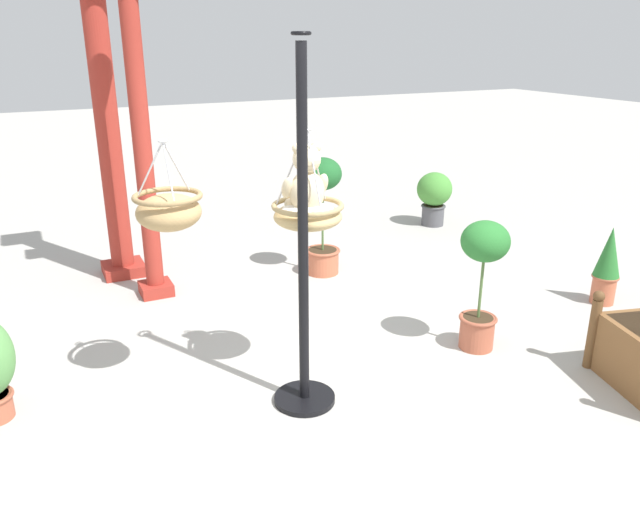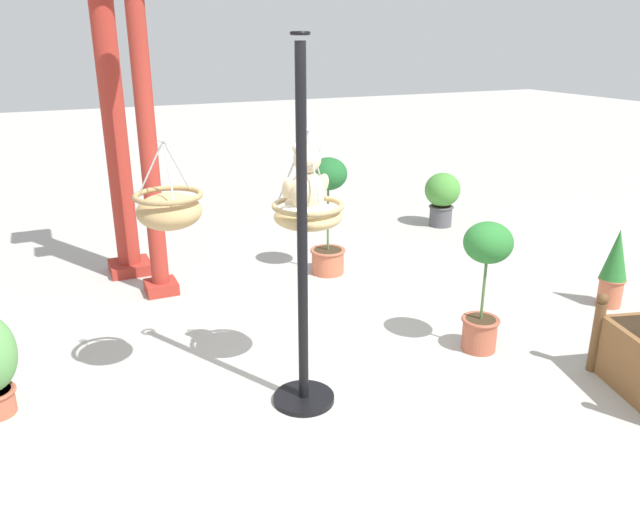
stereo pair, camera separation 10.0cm
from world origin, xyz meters
TOP-DOWN VIEW (x-y plane):
  - ground_plane at (0.00, 0.00)m, footprint 40.00×40.00m
  - display_pole_central at (-0.23, -0.08)m, footprint 0.44×0.44m
  - hanging_basket_with_teddy at (-0.08, 0.17)m, footprint 0.51×0.51m
  - teddy_bear at (-0.08, 0.19)m, footprint 0.34×0.30m
  - hanging_basket_left_high at (-0.99, 0.39)m, footprint 0.46×0.46m
  - greenhouse_pillar_left at (-0.98, 3.08)m, footprint 0.46×0.46m
  - greenhouse_pillar_right at (-0.78, 2.35)m, footprint 0.33×0.33m
  - potted_plant_fern_front at (1.01, 2.15)m, footprint 0.40×0.40m
  - potted_plant_flowering_red at (1.41, 0.03)m, footprint 0.39×0.39m
  - potted_plant_tall_leafy at (3.13, 0.22)m, footprint 0.26×0.26m
  - potted_plant_small_succulent at (3.19, 3.13)m, footprint 0.48×0.48m

SIDE VIEW (x-z plane):
  - ground_plane at x=0.00m, z-range 0.00..0.00m
  - potted_plant_tall_leafy at x=3.13m, z-range 0.01..0.79m
  - potted_plant_small_succulent at x=3.19m, z-range 0.06..0.80m
  - potted_plant_flowering_red at x=1.41m, z-range 0.11..1.23m
  - potted_plant_fern_front at x=1.01m, z-range 0.07..1.35m
  - display_pole_central at x=-0.23m, z-range -0.47..2.05m
  - hanging_basket_with_teddy at x=-0.08m, z-range 0.97..1.67m
  - hanging_basket_left_high at x=-0.99m, z-range 1.11..1.71m
  - greenhouse_pillar_left at x=-0.98m, z-range -0.05..2.97m
  - greenhouse_pillar_right at x=-0.78m, z-range -0.05..2.98m
  - teddy_bear at x=-0.08m, z-range 1.29..1.78m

